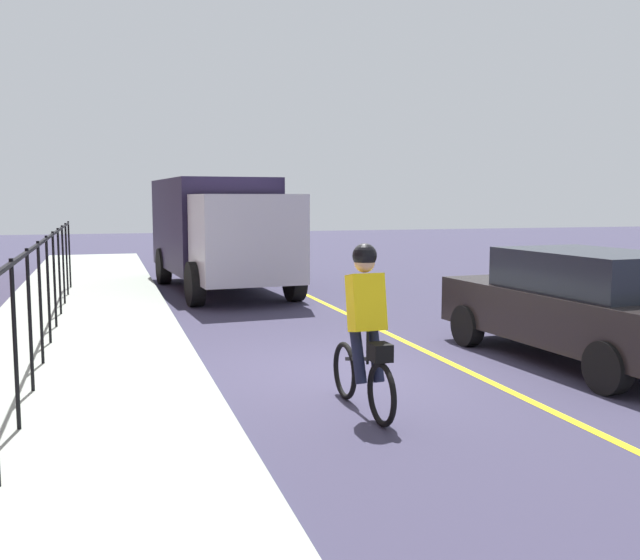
{
  "coord_description": "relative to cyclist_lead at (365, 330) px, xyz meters",
  "views": [
    {
      "loc": [
        -8.82,
        2.98,
        2.29
      ],
      "look_at": [
        2.02,
        -0.29,
        1.0
      ],
      "focal_mm": 40.22,
      "sensor_mm": 36.0,
      "label": 1
    }
  ],
  "objects": [
    {
      "name": "cyclist_lead",
      "position": [
        0.0,
        0.0,
        0.0
      ],
      "size": [
        1.71,
        0.37,
        1.83
      ],
      "rotation": [
        0.0,
        0.0,
        0.03
      ],
      "color": "black",
      "rests_on": "ground"
    },
    {
      "name": "patrol_sedan",
      "position": [
        1.39,
        -3.73,
        -0.09
      ],
      "size": [
        4.52,
        2.18,
        1.58
      ],
      "rotation": [
        0.0,
        0.0,
        0.07
      ],
      "color": "black",
      "rests_on": "ground"
    },
    {
      "name": "sidewalk",
      "position": [
        1.82,
        3.03,
        -0.84
      ],
      "size": [
        40.0,
        3.2,
        0.15
      ],
      "primitive_type": "cube",
      "color": "#99A498",
      "rests_on": "ground"
    },
    {
      "name": "iron_fence",
      "position": [
        2.82,
        3.43,
        0.37
      ],
      "size": [
        16.84,
        0.04,
        1.6
      ],
      "color": "black",
      "rests_on": "sidewalk"
    },
    {
      "name": "ground_plane",
      "position": [
        1.82,
        -0.37,
        -0.91
      ],
      "size": [
        80.0,
        80.0,
        0.0
      ],
      "primitive_type": "plane",
      "color": "#36334A"
    },
    {
      "name": "lane_line_centre",
      "position": [
        1.82,
        -1.97,
        -0.91
      ],
      "size": [
        36.0,
        0.12,
        0.01
      ],
      "primitive_type": "cube",
      "color": "yellow",
      "rests_on": "ground"
    },
    {
      "name": "box_truck_background",
      "position": [
        10.81,
        -0.14,
        0.64
      ],
      "size": [
        6.86,
        2.92,
        2.78
      ],
      "rotation": [
        0.0,
        0.0,
        3.21
      ],
      "color": "#211A36",
      "rests_on": "ground"
    }
  ]
}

